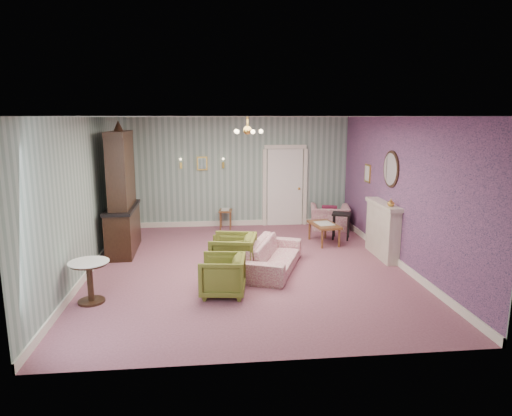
{
  "coord_description": "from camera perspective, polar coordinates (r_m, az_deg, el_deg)",
  "views": [
    {
      "loc": [
        -0.72,
        -8.43,
        2.89
      ],
      "look_at": [
        0.2,
        0.4,
        1.1
      ],
      "focal_mm": 31.68,
      "sensor_mm": 36.0,
      "label": 1
    }
  ],
  "objects": [
    {
      "name": "wall_left",
      "position": [
        8.85,
        -20.8,
        1.29
      ],
      "size": [
        0.0,
        7.0,
        7.0
      ],
      "primitive_type": "plane",
      "rotation": [
        1.57,
        0.0,
        1.57
      ],
      "color": "gray",
      "rests_on": "ground"
    },
    {
      "name": "door",
      "position": [
        12.19,
        3.66,
        2.84
      ],
      "size": [
        1.12,
        0.12,
        2.16
      ],
      "primitive_type": null,
      "color": "white",
      "rests_on": "floor"
    },
    {
      "name": "dresser",
      "position": [
        10.06,
        -16.68,
        2.3
      ],
      "size": [
        0.61,
        1.67,
        2.76
      ],
      "primitive_type": null,
      "rotation": [
        0.0,
        0.0,
        0.02
      ],
      "color": "black",
      "rests_on": "floor"
    },
    {
      "name": "olive_chair_a",
      "position": [
        7.51,
        -4.27,
        -8.25
      ],
      "size": [
        0.75,
        0.79,
        0.74
      ],
      "primitive_type": "imported",
      "rotation": [
        0.0,
        0.0,
        -1.7
      ],
      "color": "olive",
      "rests_on": "floor"
    },
    {
      "name": "fireplace",
      "position": [
        9.8,
        15.68,
        -2.66
      ],
      "size": [
        0.3,
        1.4,
        1.16
      ],
      "primitive_type": null,
      "color": "beige",
      "rests_on": "floor"
    },
    {
      "name": "burgundy_cushion",
      "position": [
        11.73,
        9.25,
        -0.6
      ],
      "size": [
        0.41,
        0.28,
        0.39
      ],
      "primitive_type": "cube",
      "rotation": [
        0.17,
        0.0,
        -0.35
      ],
      "color": "maroon",
      "rests_on": "wingback_chair"
    },
    {
      "name": "sconce_left",
      "position": [
        11.95,
        -9.47,
        5.54
      ],
      "size": [
        0.16,
        0.12,
        0.3
      ],
      "primitive_type": null,
      "color": "gold",
      "rests_on": "wall_back"
    },
    {
      "name": "side_table_black",
      "position": [
        11.03,
        10.69,
        -2.26
      ],
      "size": [
        0.55,
        0.55,
        0.64
      ],
      "primitive_type": null,
      "rotation": [
        0.0,
        0.0,
        -0.36
      ],
      "color": "black",
      "rests_on": "floor"
    },
    {
      "name": "wall_right_floral",
      "position": [
        9.32,
        17.57,
        1.98
      ],
      "size": [
        0.0,
        7.0,
        7.0
      ],
      "primitive_type": "plane",
      "rotation": [
        1.57,
        0.0,
        -1.57
      ],
      "color": "#B75B92",
      "rests_on": "ground"
    },
    {
      "name": "nesting_table",
      "position": [
        11.88,
        -3.87,
        -1.34
      ],
      "size": [
        0.37,
        0.46,
        0.55
      ],
      "primitive_type": null,
      "rotation": [
        0.0,
        0.0,
        -0.11
      ],
      "color": "brown",
      "rests_on": "floor"
    },
    {
      "name": "gilt_mirror_back",
      "position": [
        11.95,
        -6.82,
        5.61
      ],
      "size": [
        0.28,
        0.06,
        0.36
      ],
      "primitive_type": null,
      "color": "gold",
      "rests_on": "wall_back"
    },
    {
      "name": "floor",
      "position": [
        8.94,
        -1.02,
        -7.46
      ],
      "size": [
        7.0,
        7.0,
        0.0
      ],
      "primitive_type": "plane",
      "color": "#8F5366",
      "rests_on": "ground"
    },
    {
      "name": "ceiling",
      "position": [
        8.46,
        -1.09,
        11.47
      ],
      "size": [
        7.0,
        7.0,
        0.0
      ],
      "primitive_type": "plane",
      "rotation": [
        3.14,
        0.0,
        0.0
      ],
      "color": "white",
      "rests_on": "ground"
    },
    {
      "name": "pedestal_table",
      "position": [
        7.66,
        -20.21,
        -8.75
      ],
      "size": [
        0.69,
        0.69,
        0.68
      ],
      "primitive_type": null,
      "rotation": [
        0.0,
        0.0,
        0.1
      ],
      "color": "black",
      "rests_on": "floor"
    },
    {
      "name": "wall_right",
      "position": [
        9.32,
        17.66,
        1.98
      ],
      "size": [
        0.0,
        7.0,
        7.0
      ],
      "primitive_type": "plane",
      "rotation": [
        1.57,
        0.0,
        -1.57
      ],
      "color": "gray",
      "rests_on": "ground"
    },
    {
      "name": "wall_back",
      "position": [
        12.03,
        -2.48,
        4.52
      ],
      "size": [
        6.0,
        0.0,
        6.0
      ],
      "primitive_type": "plane",
      "rotation": [
        1.57,
        0.0,
        0.0
      ],
      "color": "gray",
      "rests_on": "ground"
    },
    {
      "name": "olive_chair_c",
      "position": [
        8.97,
        -3.06,
        -5.23
      ],
      "size": [
        0.72,
        0.75,
        0.65
      ],
      "primitive_type": "imported",
      "rotation": [
        0.0,
        0.0,
        -1.35
      ],
      "color": "olive",
      "rests_on": "floor"
    },
    {
      "name": "chandelier",
      "position": [
        8.46,
        -1.08,
        9.64
      ],
      "size": [
        0.56,
        0.56,
        0.36
      ],
      "primitive_type": null,
      "color": "gold",
      "rests_on": "ceiling"
    },
    {
      "name": "wall_front",
      "position": [
        5.18,
        2.27,
        -4.74
      ],
      "size": [
        6.0,
        0.0,
        6.0
      ],
      "primitive_type": "plane",
      "rotation": [
        -1.57,
        0.0,
        0.0
      ],
      "color": "gray",
      "rests_on": "ground"
    },
    {
      "name": "sofa_chintz",
      "position": [
        8.68,
        2.27,
        -5.41
      ],
      "size": [
        1.22,
        2.02,
        0.76
      ],
      "primitive_type": "imported",
      "rotation": [
        0.0,
        0.0,
        1.21
      ],
      "color": "#A24164",
      "rests_on": "floor"
    },
    {
      "name": "mantel_vase",
      "position": [
        9.3,
        16.67,
        0.66
      ],
      "size": [
        0.15,
        0.15,
        0.15
      ],
      "primitive_type": "imported",
      "color": "gold",
      "rests_on": "fireplace"
    },
    {
      "name": "oval_mirror",
      "position": [
        9.62,
        16.64,
        4.72
      ],
      "size": [
        0.04,
        0.76,
        0.84
      ],
      "primitive_type": null,
      "color": "white",
      "rests_on": "wall_right"
    },
    {
      "name": "sconce_right",
      "position": [
        11.93,
        -4.16,
        5.65
      ],
      "size": [
        0.16,
        0.12,
        0.3
      ],
      "primitive_type": null,
      "color": "gold",
      "rests_on": "wall_back"
    },
    {
      "name": "wingback_chair",
      "position": [
        11.9,
        9.29,
        -0.69
      ],
      "size": [
        1.08,
        0.81,
        0.85
      ],
      "primitive_type": "imported",
      "rotation": [
        0.0,
        0.0,
        2.95
      ],
      "color": "#A24164",
      "rests_on": "floor"
    },
    {
      "name": "coffee_table",
      "position": [
        10.63,
        8.57,
        -3.18
      ],
      "size": [
        0.65,
        0.99,
        0.47
      ],
      "primitive_type": null,
      "rotation": [
        0.0,
        0.0,
        0.15
      ],
      "color": "brown",
      "rests_on": "floor"
    },
    {
      "name": "framed_print",
      "position": [
        10.9,
        13.92,
        4.27
      ],
      "size": [
        0.04,
        0.34,
        0.42
      ],
      "primitive_type": null,
      "color": "gold",
      "rests_on": "wall_right"
    },
    {
      "name": "olive_chair_b",
      "position": [
        8.46,
        -2.91,
        -5.63
      ],
      "size": [
        0.9,
        0.94,
        0.83
      ],
      "primitive_type": "imported",
      "rotation": [
        0.0,
        0.0,
        -1.77
      ],
      "color": "olive",
      "rests_on": "floor"
    }
  ]
}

